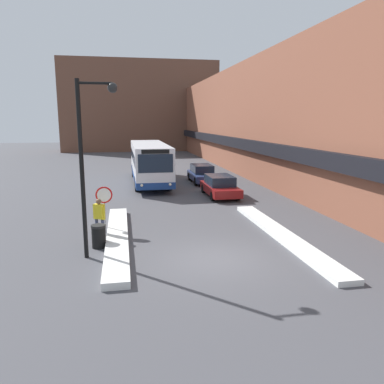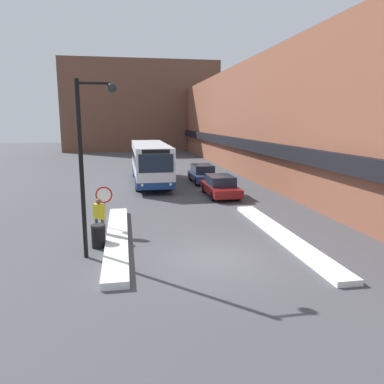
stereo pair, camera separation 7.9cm
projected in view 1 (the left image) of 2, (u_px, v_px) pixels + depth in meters
ground_plane at (215, 260)px, 13.94m from camera, size 160.00×160.00×0.00m
building_row_right at (254, 120)px, 37.93m from camera, size 5.50×60.00×10.30m
building_backdrop_far at (140, 107)px, 64.47m from camera, size 26.00×8.00×14.88m
snow_bank_left at (117, 238)px, 16.12m from camera, size 0.90×9.86×0.26m
snow_bank_right at (282, 235)px, 16.63m from camera, size 0.90×10.40×0.21m
city_bus at (149, 162)px, 30.72m from camera, size 2.71×11.80×3.24m
parked_car_front at (220, 186)px, 25.47m from camera, size 1.91×4.47×1.42m
parked_car_back at (202, 174)px, 31.14m from camera, size 1.82×4.50×1.48m
stop_sign at (104, 200)px, 17.03m from camera, size 0.76×0.08×2.15m
street_lamp at (89, 151)px, 13.44m from camera, size 1.46×0.36×6.53m
pedestrian at (99, 215)px, 16.30m from camera, size 0.52×0.43×1.77m
trash_bin at (99, 236)px, 15.18m from camera, size 0.59×0.59×0.95m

